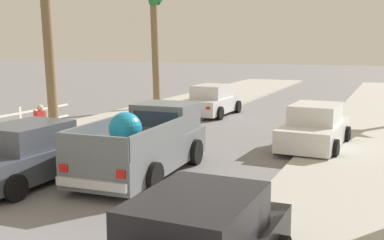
{
  "coord_description": "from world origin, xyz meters",
  "views": [
    {
      "loc": [
        5.56,
        -3.97,
        3.58
      ],
      "look_at": [
        -0.31,
        9.64,
        1.2
      ],
      "focal_mm": 44.56,
      "sensor_mm": 36.0,
      "label": 1
    }
  ],
  "objects_px": {
    "palm_tree_right_fore": "(155,6)",
    "pedestrian": "(41,124)",
    "car_left_near": "(27,155)",
    "car_right_near": "(315,128)",
    "pickup_truck": "(145,144)",
    "car_left_mid": "(212,101)"
  },
  "relations": [
    {
      "from": "palm_tree_right_fore",
      "to": "pedestrian",
      "type": "bearing_deg",
      "value": -83.2
    },
    {
      "from": "palm_tree_right_fore",
      "to": "car_left_mid",
      "type": "bearing_deg",
      "value": -10.98
    },
    {
      "from": "palm_tree_right_fore",
      "to": "car_right_near",
      "type": "bearing_deg",
      "value": -34.39
    },
    {
      "from": "pickup_truck",
      "to": "palm_tree_right_fore",
      "type": "distance_m",
      "value": 13.85
    },
    {
      "from": "car_right_near",
      "to": "pedestrian",
      "type": "bearing_deg",
      "value": -153.73
    },
    {
      "from": "pickup_truck",
      "to": "palm_tree_right_fore",
      "type": "height_order",
      "value": "palm_tree_right_fore"
    },
    {
      "from": "car_left_near",
      "to": "car_right_near",
      "type": "distance_m",
      "value": 9.45
    },
    {
      "from": "palm_tree_right_fore",
      "to": "pedestrian",
      "type": "distance_m",
      "value": 11.73
    },
    {
      "from": "palm_tree_right_fore",
      "to": "pedestrian",
      "type": "xyz_separation_m",
      "value": [
        1.27,
        -10.68,
        -4.66
      ]
    },
    {
      "from": "car_left_mid",
      "to": "pedestrian",
      "type": "bearing_deg",
      "value": -103.04
    },
    {
      "from": "car_right_near",
      "to": "pedestrian",
      "type": "xyz_separation_m",
      "value": [
        -8.33,
        -4.11,
        0.2
      ]
    },
    {
      "from": "car_left_near",
      "to": "car_right_near",
      "type": "bearing_deg",
      "value": 48.7
    },
    {
      "from": "pickup_truck",
      "to": "palm_tree_right_fore",
      "type": "xyz_separation_m",
      "value": [
        -5.77,
        11.65,
        4.77
      ]
    },
    {
      "from": "pedestrian",
      "to": "car_left_near",
      "type": "bearing_deg",
      "value": -54.97
    },
    {
      "from": "car_left_near",
      "to": "palm_tree_right_fore",
      "type": "distance_m",
      "value": 14.9
    },
    {
      "from": "car_left_mid",
      "to": "palm_tree_right_fore",
      "type": "xyz_separation_m",
      "value": [
        -3.59,
        0.7,
        4.86
      ]
    },
    {
      "from": "pickup_truck",
      "to": "car_left_mid",
      "type": "distance_m",
      "value": 11.17
    },
    {
      "from": "pickup_truck",
      "to": "car_left_mid",
      "type": "bearing_deg",
      "value": 101.29
    },
    {
      "from": "pickup_truck",
      "to": "pedestrian",
      "type": "bearing_deg",
      "value": 167.85
    },
    {
      "from": "pickup_truck",
      "to": "pedestrian",
      "type": "relative_size",
      "value": 3.33
    },
    {
      "from": "car_left_near",
      "to": "palm_tree_right_fore",
      "type": "height_order",
      "value": "palm_tree_right_fore"
    },
    {
      "from": "car_right_near",
      "to": "palm_tree_right_fore",
      "type": "relative_size",
      "value": 0.62
    }
  ]
}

